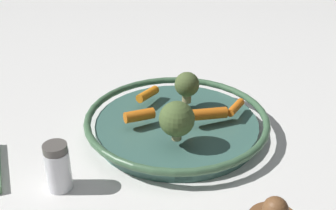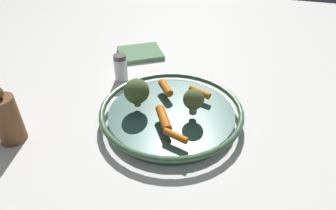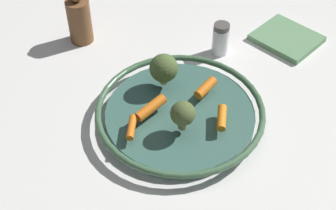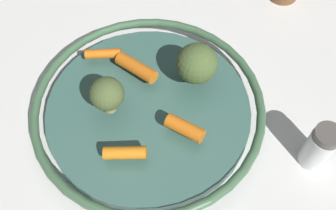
{
  "view_description": "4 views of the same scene",
  "coord_description": "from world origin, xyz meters",
  "px_view_note": "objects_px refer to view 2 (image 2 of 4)",
  "views": [
    {
      "loc": [
        0.68,
        0.15,
        0.44
      ],
      "look_at": [
        -0.0,
        -0.02,
        0.06
      ],
      "focal_mm": 46.28,
      "sensor_mm": 36.0,
      "label": 1
    },
    {
      "loc": [
        -0.16,
        0.53,
        0.44
      ],
      "look_at": [
        0.01,
        0.01,
        0.05
      ],
      "focal_mm": 30.66,
      "sensor_mm": 36.0,
      "label": 2
    },
    {
      "loc": [
        -0.65,
        0.16,
        0.71
      ],
      "look_at": [
        -0.01,
        0.03,
        0.06
      ],
      "focal_mm": 51.03,
      "sensor_mm": 36.0,
      "label": 3
    },
    {
      "loc": [
        -0.07,
        -0.3,
        0.52
      ],
      "look_at": [
        0.02,
        -0.03,
        0.06
      ],
      "focal_mm": 42.36,
      "sensor_mm": 36.0,
      "label": 4
    }
  ],
  "objects_px": {
    "baby_carrot_center": "(166,88)",
    "pepper_mill": "(7,118)",
    "baby_carrot_left": "(176,136)",
    "baby_carrot_back": "(200,92)",
    "salt_shaker": "(121,68)",
    "broccoli_floret_large": "(137,91)",
    "dish_towel": "(140,53)",
    "broccoli_floret_mid": "(194,100)",
    "serving_bowl": "(171,113)",
    "baby_carrot_near_rim": "(164,118)"
  },
  "relations": [
    {
      "from": "salt_shaker",
      "to": "baby_carrot_left",
      "type": "bearing_deg",
      "value": 134.48
    },
    {
      "from": "baby_carrot_back",
      "to": "salt_shaker",
      "type": "xyz_separation_m",
      "value": [
        0.25,
        -0.07,
        -0.01
      ]
    },
    {
      "from": "baby_carrot_left",
      "to": "baby_carrot_near_rim",
      "type": "distance_m",
      "value": 0.06
    },
    {
      "from": "baby_carrot_center",
      "to": "broccoli_floret_mid",
      "type": "bearing_deg",
      "value": 142.18
    },
    {
      "from": "baby_carrot_left",
      "to": "pepper_mill",
      "type": "height_order",
      "value": "pepper_mill"
    },
    {
      "from": "baby_carrot_left",
      "to": "broccoli_floret_large",
      "type": "bearing_deg",
      "value": -35.63
    },
    {
      "from": "baby_carrot_left",
      "to": "broccoli_floret_mid",
      "type": "relative_size",
      "value": 0.88
    },
    {
      "from": "baby_carrot_back",
      "to": "dish_towel",
      "type": "distance_m",
      "value": 0.36
    },
    {
      "from": "broccoli_floret_mid",
      "to": "broccoli_floret_large",
      "type": "bearing_deg",
      "value": 4.2
    },
    {
      "from": "baby_carrot_left",
      "to": "salt_shaker",
      "type": "height_order",
      "value": "salt_shaker"
    },
    {
      "from": "serving_bowl",
      "to": "baby_carrot_near_rim",
      "type": "bearing_deg",
      "value": 90.57
    },
    {
      "from": "baby_carrot_left",
      "to": "broccoli_floret_mid",
      "type": "xyz_separation_m",
      "value": [
        -0.01,
        -0.1,
        0.03
      ]
    },
    {
      "from": "baby_carrot_back",
      "to": "broccoli_floret_mid",
      "type": "bearing_deg",
      "value": 91.2
    },
    {
      "from": "salt_shaker",
      "to": "pepper_mill",
      "type": "distance_m",
      "value": 0.34
    },
    {
      "from": "serving_bowl",
      "to": "dish_towel",
      "type": "relative_size",
      "value": 2.38
    },
    {
      "from": "dish_towel",
      "to": "serving_bowl",
      "type": "bearing_deg",
      "value": 123.86
    },
    {
      "from": "baby_carrot_center",
      "to": "dish_towel",
      "type": "distance_m",
      "value": 0.31
    },
    {
      "from": "broccoli_floret_mid",
      "to": "dish_towel",
      "type": "height_order",
      "value": "broccoli_floret_mid"
    },
    {
      "from": "baby_carrot_left",
      "to": "pepper_mill",
      "type": "xyz_separation_m",
      "value": [
        0.35,
        0.07,
        0.01
      ]
    },
    {
      "from": "broccoli_floret_mid",
      "to": "serving_bowl",
      "type": "bearing_deg",
      "value": -7.86
    },
    {
      "from": "serving_bowl",
      "to": "baby_carrot_near_rim",
      "type": "height_order",
      "value": "baby_carrot_near_rim"
    },
    {
      "from": "baby_carrot_left",
      "to": "dish_towel",
      "type": "height_order",
      "value": "baby_carrot_left"
    },
    {
      "from": "dish_towel",
      "to": "baby_carrot_near_rim",
      "type": "bearing_deg",
      "value": 119.53
    },
    {
      "from": "baby_carrot_center",
      "to": "broccoli_floret_mid",
      "type": "xyz_separation_m",
      "value": [
        -0.09,
        0.07,
        0.03
      ]
    },
    {
      "from": "baby_carrot_center",
      "to": "salt_shaker",
      "type": "relative_size",
      "value": 0.69
    },
    {
      "from": "broccoli_floret_large",
      "to": "dish_towel",
      "type": "xyz_separation_m",
      "value": [
        0.13,
        -0.33,
        -0.07
      ]
    },
    {
      "from": "baby_carrot_center",
      "to": "pepper_mill",
      "type": "xyz_separation_m",
      "value": [
        0.28,
        0.24,
        0.01
      ]
    },
    {
      "from": "broccoli_floret_large",
      "to": "pepper_mill",
      "type": "bearing_deg",
      "value": 33.91
    },
    {
      "from": "baby_carrot_center",
      "to": "baby_carrot_near_rim",
      "type": "xyz_separation_m",
      "value": [
        -0.04,
        0.12,
        0.0
      ]
    },
    {
      "from": "broccoli_floret_large",
      "to": "pepper_mill",
      "type": "distance_m",
      "value": 0.28
    },
    {
      "from": "baby_carrot_center",
      "to": "baby_carrot_back",
      "type": "bearing_deg",
      "value": -173.84
    },
    {
      "from": "serving_bowl",
      "to": "baby_carrot_left",
      "type": "relative_size",
      "value": 6.26
    },
    {
      "from": "baby_carrot_near_rim",
      "to": "broccoli_floret_mid",
      "type": "xyz_separation_m",
      "value": [
        -0.05,
        -0.05,
        0.03
      ]
    },
    {
      "from": "salt_shaker",
      "to": "serving_bowl",
      "type": "bearing_deg",
      "value": 144.68
    },
    {
      "from": "pepper_mill",
      "to": "dish_towel",
      "type": "relative_size",
      "value": 0.95
    },
    {
      "from": "baby_carrot_left",
      "to": "broccoli_floret_mid",
      "type": "height_order",
      "value": "broccoli_floret_mid"
    },
    {
      "from": "dish_towel",
      "to": "broccoli_floret_mid",
      "type": "bearing_deg",
      "value": 129.45
    },
    {
      "from": "baby_carrot_near_rim",
      "to": "pepper_mill",
      "type": "distance_m",
      "value": 0.34
    },
    {
      "from": "serving_bowl",
      "to": "pepper_mill",
      "type": "height_order",
      "value": "pepper_mill"
    },
    {
      "from": "serving_bowl",
      "to": "baby_carrot_near_rim",
      "type": "relative_size",
      "value": 4.94
    },
    {
      "from": "baby_carrot_center",
      "to": "broccoli_floret_large",
      "type": "xyz_separation_m",
      "value": [
        0.04,
        0.08,
        0.03
      ]
    },
    {
      "from": "pepper_mill",
      "to": "serving_bowl",
      "type": "bearing_deg",
      "value": -150.88
    },
    {
      "from": "baby_carrot_back",
      "to": "baby_carrot_near_rim",
      "type": "bearing_deg",
      "value": 68.28
    },
    {
      "from": "baby_carrot_center",
      "to": "baby_carrot_near_rim",
      "type": "distance_m",
      "value": 0.13
    },
    {
      "from": "broccoli_floret_mid",
      "to": "pepper_mill",
      "type": "relative_size",
      "value": 0.45
    },
    {
      "from": "baby_carrot_center",
      "to": "dish_towel",
      "type": "bearing_deg",
      "value": -55.14
    },
    {
      "from": "serving_bowl",
      "to": "baby_carrot_center",
      "type": "height_order",
      "value": "baby_carrot_center"
    },
    {
      "from": "broccoli_floret_mid",
      "to": "salt_shaker",
      "type": "bearing_deg",
      "value": -30.41
    },
    {
      "from": "broccoli_floret_mid",
      "to": "salt_shaker",
      "type": "xyz_separation_m",
      "value": [
        0.25,
        -0.15,
        -0.04
      ]
    },
    {
      "from": "baby_carrot_left",
      "to": "baby_carrot_back",
      "type": "xyz_separation_m",
      "value": [
        -0.01,
        -0.17,
        0.0
      ]
    }
  ]
}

